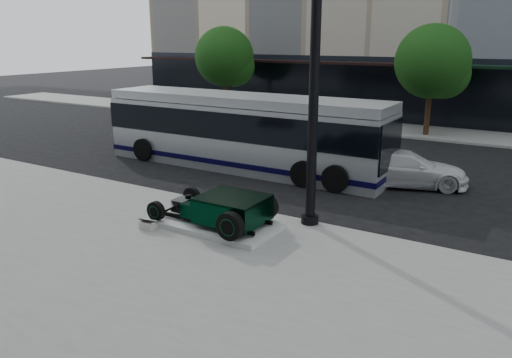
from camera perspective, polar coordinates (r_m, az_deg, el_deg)
The scene contains 9 objects.
ground at distance 16.52m, azimuth 5.01°, elevation -2.19°, with size 120.00×120.00×0.00m, color black.
sidewalk_far at distance 29.39m, azimuth 17.34°, elevation 5.26°, with size 70.00×4.00×0.12m, color gray.
street_trees at distance 27.82m, azimuth 19.81°, elevation 12.21°, with size 29.80×3.80×5.70m.
display_plinth at distance 13.72m, azimuth -4.57°, elevation -5.15°, with size 3.40×1.80×0.15m, color silver.
hot_rod at distance 13.36m, azimuth -3.46°, elevation -3.41°, with size 3.22×2.00×0.81m.
info_plaque at distance 13.82m, azimuth -12.23°, elevation -5.10°, with size 0.43×0.34×0.31m.
lamppost at distance 13.16m, azimuth 6.69°, elevation 11.76°, with size 0.48×0.48×8.79m.
transit_bus at distance 20.12m, azimuth -1.54°, elevation 5.50°, with size 12.12×2.88×2.92m.
white_sedan at distance 18.47m, azimuth 16.62°, elevation 1.16°, with size 1.76×4.32×1.25m, color white.
Camera 1 is at (6.91, -14.12, 5.10)m, focal length 35.00 mm.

